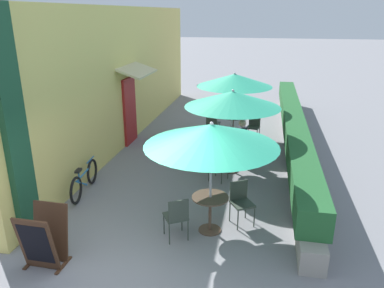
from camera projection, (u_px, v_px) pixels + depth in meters
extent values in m
plane|color=gray|center=(141.00, 272.00, 6.13)|extent=(120.00, 120.00, 0.00)
cube|color=#E0CC6B|center=(131.00, 74.00, 12.24)|extent=(0.24, 13.71, 4.20)
cube|color=#19472D|center=(15.00, 131.00, 6.42)|extent=(0.12, 0.56, 4.20)
cube|color=maroon|center=(130.00, 111.00, 11.93)|extent=(0.08, 0.96, 2.10)
cube|color=beige|center=(137.00, 70.00, 11.44)|extent=(0.78, 1.80, 0.30)
cube|color=gray|center=(292.00, 140.00, 11.81)|extent=(0.44, 12.71, 0.45)
cube|color=#235B2D|center=(294.00, 124.00, 11.64)|extent=(0.60, 12.07, 0.56)
cylinder|color=brown|center=(210.00, 230.00, 7.30)|extent=(0.44, 0.44, 0.02)
cylinder|color=brown|center=(210.00, 214.00, 7.18)|extent=(0.06, 0.06, 0.71)
cylinder|color=brown|center=(210.00, 197.00, 7.06)|extent=(0.70, 0.70, 0.02)
cylinder|color=#B7B7BC|center=(211.00, 181.00, 6.95)|extent=(0.04, 0.04, 2.11)
cone|color=#2DAD84|center=(211.00, 135.00, 6.65)|extent=(2.44, 2.44, 0.40)
sphere|color=#B7B7BC|center=(212.00, 124.00, 6.58)|extent=(0.07, 0.07, 0.07)
cube|color=#384238|center=(242.00, 204.00, 7.38)|extent=(0.55, 0.55, 0.04)
cube|color=#384238|center=(239.00, 190.00, 7.47)|extent=(0.34, 0.22, 0.42)
cylinder|color=#384238|center=(238.00, 220.00, 7.23)|extent=(0.02, 0.02, 0.45)
cylinder|color=#384238|center=(254.00, 217.00, 7.35)|extent=(0.02, 0.02, 0.45)
cylinder|color=#384238|center=(230.00, 211.00, 7.55)|extent=(0.02, 0.02, 0.45)
cylinder|color=#384238|center=(246.00, 208.00, 7.67)|extent=(0.02, 0.02, 0.45)
cube|color=#384238|center=(176.00, 216.00, 6.93)|extent=(0.55, 0.55, 0.04)
cube|color=#384238|center=(179.00, 211.00, 6.70)|extent=(0.34, 0.22, 0.42)
cylinder|color=#384238|center=(182.00, 220.00, 7.22)|extent=(0.02, 0.02, 0.45)
cylinder|color=#384238|center=(164.00, 224.00, 7.11)|extent=(0.02, 0.02, 0.45)
cylinder|color=#384238|center=(188.00, 230.00, 6.90)|extent=(0.02, 0.02, 0.45)
cylinder|color=#384238|center=(169.00, 234.00, 6.79)|extent=(0.02, 0.02, 0.45)
cylinder|color=brown|center=(230.00, 170.00, 10.05)|extent=(0.44, 0.44, 0.02)
cylinder|color=brown|center=(231.00, 158.00, 9.93)|extent=(0.06, 0.06, 0.71)
cylinder|color=brown|center=(231.00, 145.00, 9.82)|extent=(0.70, 0.70, 0.02)
cylinder|color=#B7B7BC|center=(231.00, 133.00, 9.70)|extent=(0.04, 0.04, 2.11)
cone|color=#2DAD84|center=(233.00, 99.00, 9.40)|extent=(2.44, 2.44, 0.40)
sphere|color=#B7B7BC|center=(233.00, 91.00, 9.33)|extent=(0.07, 0.07, 0.07)
cube|color=#384238|center=(219.00, 164.00, 9.35)|extent=(0.51, 0.51, 0.04)
cube|color=#384238|center=(226.00, 157.00, 9.19)|extent=(0.16, 0.37, 0.42)
cylinder|color=#384238|center=(215.00, 168.00, 9.66)|extent=(0.02, 0.02, 0.45)
cylinder|color=#384238|center=(209.00, 173.00, 9.36)|extent=(0.02, 0.02, 0.45)
cylinder|color=#384238|center=(228.00, 171.00, 9.48)|extent=(0.02, 0.02, 0.45)
cylinder|color=#384238|center=(222.00, 176.00, 9.19)|extent=(0.02, 0.02, 0.45)
cube|color=#384238|center=(241.00, 147.00, 10.46)|extent=(0.51, 0.51, 0.04)
cube|color=#384238|center=(236.00, 139.00, 10.48)|extent=(0.16, 0.37, 0.42)
cylinder|color=#384238|center=(244.00, 158.00, 10.31)|extent=(0.02, 0.02, 0.45)
cylinder|color=#384238|center=(249.00, 154.00, 10.60)|extent=(0.02, 0.02, 0.45)
cylinder|color=#384238|center=(232.00, 156.00, 10.48)|extent=(0.02, 0.02, 0.45)
cylinder|color=#384238|center=(238.00, 152.00, 10.77)|extent=(0.02, 0.02, 0.45)
cylinder|color=#23232D|center=(246.00, 157.00, 10.38)|extent=(0.11, 0.11, 0.47)
cylinder|color=#23232D|center=(248.00, 155.00, 10.51)|extent=(0.11, 0.11, 0.47)
cube|color=#23232D|center=(244.00, 145.00, 10.39)|extent=(0.44, 0.40, 0.12)
cube|color=#282D38|center=(241.00, 136.00, 10.36)|extent=(0.32, 0.39, 0.50)
sphere|color=beige|center=(242.00, 123.00, 10.23)|extent=(0.20, 0.20, 0.20)
cylinder|color=#232328|center=(234.00, 143.00, 9.80)|extent=(0.07, 0.07, 0.09)
cylinder|color=brown|center=(232.00, 137.00, 12.67)|extent=(0.44, 0.44, 0.02)
cylinder|color=brown|center=(233.00, 128.00, 12.55)|extent=(0.06, 0.06, 0.71)
cylinder|color=brown|center=(233.00, 117.00, 12.44)|extent=(0.70, 0.70, 0.02)
cylinder|color=#B7B7BC|center=(233.00, 108.00, 12.32)|extent=(0.04, 0.04, 2.11)
cone|color=#2DAD84|center=(234.00, 80.00, 12.02)|extent=(2.44, 2.44, 0.40)
sphere|color=#B7B7BC|center=(235.00, 74.00, 11.95)|extent=(0.07, 0.07, 0.07)
cube|color=#384238|center=(253.00, 127.00, 12.28)|extent=(0.47, 0.47, 0.04)
cube|color=#384238|center=(255.00, 120.00, 12.38)|extent=(0.38, 0.10, 0.42)
cylinder|color=#384238|center=(246.00, 135.00, 12.26)|extent=(0.02, 0.02, 0.45)
cylinder|color=#384238|center=(257.00, 136.00, 12.14)|extent=(0.02, 0.02, 0.45)
cylinder|color=#384238|center=(249.00, 132.00, 12.58)|extent=(0.02, 0.02, 0.45)
cylinder|color=#384238|center=(259.00, 133.00, 12.45)|extent=(0.02, 0.02, 0.45)
cube|color=#384238|center=(213.00, 123.00, 12.77)|extent=(0.47, 0.47, 0.04)
cube|color=#384238|center=(212.00, 118.00, 12.54)|extent=(0.38, 0.10, 0.42)
cylinder|color=#384238|center=(220.00, 128.00, 12.94)|extent=(0.02, 0.02, 0.45)
cylinder|color=#384238|center=(210.00, 127.00, 13.06)|extent=(0.02, 0.02, 0.45)
cylinder|color=#384238|center=(216.00, 131.00, 12.62)|extent=(0.02, 0.02, 0.45)
cylinder|color=#384238|center=(206.00, 130.00, 12.75)|extent=(0.02, 0.02, 0.45)
torus|color=black|center=(92.00, 171.00, 9.23)|extent=(0.13, 0.63, 0.62)
torus|color=black|center=(76.00, 190.00, 8.24)|extent=(0.13, 0.63, 0.62)
cylinder|color=#236BA8|center=(84.00, 174.00, 8.68)|extent=(0.13, 0.82, 0.04)
cylinder|color=#236BA8|center=(82.00, 183.00, 8.56)|extent=(0.10, 0.60, 0.40)
cylinder|color=#236BA8|center=(79.00, 175.00, 8.38)|extent=(0.04, 0.04, 0.22)
cube|color=black|center=(78.00, 171.00, 8.34)|extent=(0.12, 0.23, 0.05)
cylinder|color=#236BA8|center=(90.00, 160.00, 9.08)|extent=(0.08, 0.46, 0.03)
cube|color=#422819|center=(51.00, 231.00, 6.35)|extent=(0.63, 0.24, 1.01)
cube|color=black|center=(51.00, 229.00, 6.36)|extent=(0.52, 0.17, 0.77)
cube|color=#422819|center=(37.00, 245.00, 5.98)|extent=(0.63, 0.24, 1.01)
cube|color=black|center=(36.00, 244.00, 5.96)|extent=(0.52, 0.17, 0.77)
cube|color=#422819|center=(64.00, 265.00, 6.27)|extent=(0.07, 0.48, 0.02)
cube|color=#422819|center=(32.00, 261.00, 6.39)|extent=(0.07, 0.48, 0.02)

